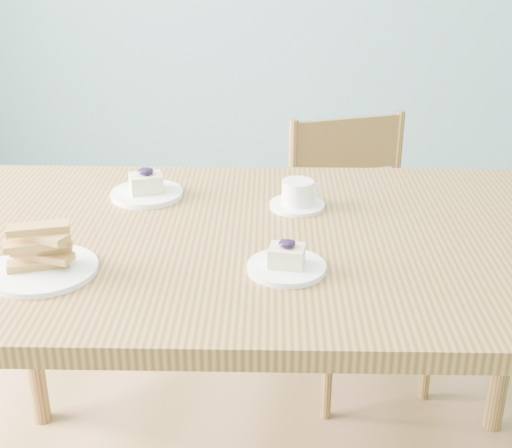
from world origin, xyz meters
The scene contains 6 objects.
dining_table centered at (-0.22, 0.17, 0.74)m, with size 1.64×1.07×0.83m.
dining_chair centered at (-0.01, 0.86, 0.45)m, with size 0.53×0.52×0.88m.
cheesecake_plate_near centered at (-0.16, 0.02, 0.84)m, with size 0.16×0.16×0.07m.
cheesecake_plate_far centered at (-0.54, 0.36, 0.84)m, with size 0.18×0.18×0.07m.
coffee_cup centered at (-0.16, 0.34, 0.85)m, with size 0.13×0.13×0.07m.
biscotti_plate centered at (-0.63, -0.06, 0.86)m, with size 0.21×0.21×0.10m.
Camera 1 is at (-0.03, -1.22, 1.48)m, focal length 50.00 mm.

